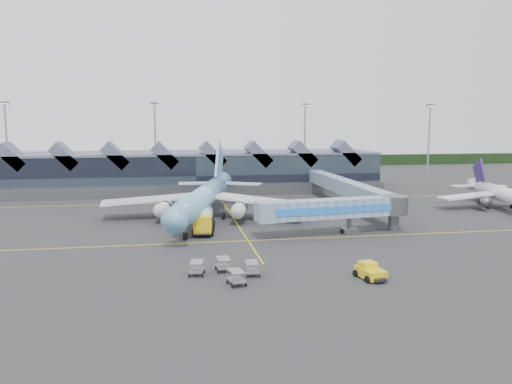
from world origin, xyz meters
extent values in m
plane|color=#2D2D30|center=(0.00, 0.00, 0.00)|extent=(260.00, 260.00, 0.00)
cube|color=gold|center=(0.00, -8.00, 0.01)|extent=(120.00, 0.25, 0.01)
cube|color=gold|center=(0.00, 28.00, 0.01)|extent=(120.00, 0.25, 0.01)
cube|color=gold|center=(0.00, 10.00, 0.01)|extent=(0.25, 60.00, 0.01)
cube|color=black|center=(0.00, 110.00, 2.00)|extent=(260.00, 4.00, 4.00)
cube|color=black|center=(-5.00, 48.00, 4.50)|extent=(90.00, 20.00, 9.00)
cube|color=slate|center=(-5.00, 48.00, 9.20)|extent=(90.00, 20.00, 0.60)
cube|color=#4F5256|center=(-5.00, 37.00, 1.30)|extent=(90.00, 2.50, 2.60)
cube|color=slate|center=(-45.00, 41.00, 9.30)|extent=(6.43, 6.00, 6.43)
cube|color=slate|center=(-34.00, 41.00, 9.30)|extent=(6.43, 6.00, 6.43)
cube|color=slate|center=(-23.00, 41.00, 9.30)|extent=(6.43, 6.00, 6.43)
cube|color=slate|center=(-12.00, 41.00, 9.30)|extent=(6.43, 6.00, 6.43)
cube|color=slate|center=(-1.00, 41.00, 9.30)|extent=(6.43, 6.00, 6.43)
cube|color=slate|center=(10.00, 41.00, 9.30)|extent=(6.43, 6.00, 6.43)
cube|color=slate|center=(21.00, 41.00, 9.30)|extent=(6.43, 6.00, 6.43)
cube|color=slate|center=(32.00, 41.00, 9.30)|extent=(6.43, 6.00, 6.43)
cylinder|color=gray|center=(-55.00, 70.00, 11.00)|extent=(0.56, 0.56, 22.00)
cube|color=#4F5256|center=(-55.00, 70.00, 22.00)|extent=(2.40, 0.50, 0.90)
cylinder|color=gray|center=(-15.00, 72.00, 11.00)|extent=(0.56, 0.56, 22.00)
cube|color=#4F5256|center=(-15.00, 72.00, 22.00)|extent=(2.40, 0.50, 0.90)
cylinder|color=gray|center=(30.00, 72.00, 11.00)|extent=(0.56, 0.56, 22.00)
cube|color=#4F5256|center=(30.00, 72.00, 22.00)|extent=(2.40, 0.50, 0.90)
cylinder|color=gray|center=(70.00, 70.00, 11.00)|extent=(0.56, 0.56, 22.00)
cube|color=#4F5256|center=(70.00, 70.00, 22.00)|extent=(2.40, 0.50, 0.90)
cylinder|color=#68A5D3|center=(-5.22, 8.10, 4.05)|extent=(11.31, 30.41, 3.76)
cone|color=#68A5D3|center=(-9.72, -9.16, 4.05)|extent=(4.95, 6.00, 3.76)
cube|color=black|center=(-9.88, -9.79, 4.84)|extent=(1.47, 0.68, 0.48)
cone|color=#68A5D3|center=(-0.51, 26.20, 4.33)|extent=(5.39, 7.68, 3.76)
cube|color=silver|center=(-14.20, 11.75, 3.40)|extent=(17.38, 6.66, 1.24)
cube|color=silver|center=(4.39, 6.90, 3.40)|extent=(17.43, 13.96, 1.24)
cylinder|color=silver|center=(-11.97, 7.61, 2.46)|extent=(3.57, 5.64, 2.33)
cylinder|color=silver|center=(0.43, 4.38, 2.46)|extent=(3.57, 5.64, 2.33)
cube|color=#68A5D3|center=(-0.95, 24.51, 8.25)|extent=(2.85, 9.42, 10.35)
cube|color=silver|center=(-5.31, 26.10, 4.33)|extent=(7.86, 3.13, 0.25)
cube|color=silver|center=(3.64, 23.77, 4.33)|extent=(8.33, 6.42, 0.25)
cylinder|color=#4F5256|center=(-8.84, -5.79, 1.09)|extent=(0.28, 0.28, 2.17)
cylinder|color=#4F5256|center=(-7.98, 10.17, 1.09)|extent=(0.28, 0.28, 2.17)
cylinder|color=#4F5256|center=(-1.80, 8.56, 1.09)|extent=(0.28, 0.28, 2.17)
cylinder|color=black|center=(-8.84, -5.79, 0.39)|extent=(0.78, 1.46, 1.39)
cylinder|color=silver|center=(52.79, 9.26, 3.00)|extent=(6.14, 19.68, 2.78)
cone|color=silver|center=(54.88, 21.05, 3.21)|extent=(3.52, 4.87, 2.78)
cube|color=silver|center=(46.53, 11.28, 2.52)|extent=(11.97, 5.19, 0.93)
cylinder|color=#4F5256|center=(48.27, 8.65, 1.82)|extent=(2.28, 3.59, 1.73)
cube|color=#2C1B53|center=(54.68, 19.96, 5.79)|extent=(1.50, 6.23, 6.79)
cube|color=silver|center=(51.64, 20.78, 3.21)|extent=(5.43, 2.31, 0.23)
cube|color=silver|center=(57.82, 19.68, 3.21)|extent=(5.64, 3.94, 0.23)
cylinder|color=#4F5256|center=(50.60, 10.50, 0.81)|extent=(0.26, 0.26, 1.61)
cylinder|color=#4F5256|center=(55.27, 9.67, 0.81)|extent=(0.26, 0.26, 1.61)
cube|color=#6784AB|center=(13.00, -6.43, 4.06)|extent=(19.40, 5.20, 2.78)
cube|color=blue|center=(13.18, -7.91, 4.06)|extent=(19.06, 2.46, 1.15)
cube|color=#6784AB|center=(2.53, -7.72, 4.06)|extent=(2.85, 3.35, 2.88)
cylinder|color=#4F5256|center=(15.86, -6.08, 2.03)|extent=(0.67, 0.67, 4.06)
cube|color=#4F5256|center=(15.86, -6.08, 0.43)|extent=(2.52, 2.19, 0.86)
cylinder|color=black|center=(14.90, -6.20, 0.34)|extent=(0.49, 0.90, 0.86)
cylinder|color=black|center=(16.81, -5.96, 0.34)|extent=(0.49, 0.90, 0.86)
cylinder|color=#4F5256|center=(23.47, -5.14, 4.06)|extent=(4.22, 4.22, 2.88)
cylinder|color=#4F5256|center=(23.47, -5.14, 2.03)|extent=(1.73, 1.73, 4.06)
cube|color=black|center=(-5.81, -0.87, 0.82)|extent=(3.80, 10.13, 0.55)
cube|color=gold|center=(-6.26, -4.58, 1.98)|extent=(2.91, 2.72, 2.42)
cube|color=black|center=(-6.36, -5.45, 2.53)|extent=(2.42, 0.45, 1.10)
cylinder|color=silver|center=(-5.65, 0.44, 2.31)|extent=(3.27, 6.63, 2.53)
sphere|color=silver|center=(-5.27, 3.60, 2.31)|extent=(2.42, 2.42, 2.42)
sphere|color=silver|center=(-6.03, -2.72, 2.31)|extent=(2.42, 2.42, 2.42)
cylinder|color=black|center=(-7.57, -3.98, 0.55)|extent=(0.51, 1.14, 1.10)
cylinder|color=black|center=(-4.84, -4.31, 0.55)|extent=(0.51, 1.14, 1.10)
cylinder|color=black|center=(-7.10, -0.16, 0.55)|extent=(0.51, 1.14, 1.10)
cylinder|color=black|center=(-4.38, -0.49, 0.55)|extent=(0.51, 1.14, 1.10)
cylinder|color=black|center=(-6.77, 2.57, 0.55)|extent=(0.51, 1.14, 1.10)
cylinder|color=black|center=(-4.05, 2.24, 0.55)|extent=(0.51, 1.14, 1.10)
cube|color=gold|center=(10.41, -27.45, 0.67)|extent=(2.75, 3.81, 0.96)
cube|color=gold|center=(10.30, -26.88, 1.40)|extent=(2.00, 1.85, 0.67)
cube|color=black|center=(10.77, -29.24, 0.43)|extent=(1.47, 1.02, 0.29)
cylinder|color=black|center=(9.55, -28.80, 0.39)|extent=(0.43, 0.81, 0.77)
cylinder|color=black|center=(11.72, -28.37, 0.39)|extent=(0.43, 0.81, 0.77)
cylinder|color=black|center=(9.10, -26.53, 0.39)|extent=(0.43, 0.81, 0.77)
cylinder|color=black|center=(11.27, -26.10, 0.39)|extent=(0.43, 0.81, 0.77)
cube|color=gray|center=(-5.05, -22.12, 0.55)|extent=(1.56, 2.31, 0.15)
cube|color=gray|center=(-5.05, -22.12, 1.51)|extent=(1.56, 2.31, 0.08)
cylinder|color=black|center=(-4.35, -21.26, 0.18)|extent=(0.15, 0.37, 0.36)
cube|color=gray|center=(-2.09, -24.23, 0.55)|extent=(1.48, 2.26, 0.15)
cube|color=gray|center=(-2.09, -24.23, 1.51)|extent=(1.48, 2.26, 0.08)
cylinder|color=black|center=(-1.31, -23.44, 0.18)|extent=(0.13, 0.37, 0.36)
cube|color=gray|center=(-8.10, -23.03, 0.55)|extent=(1.79, 2.43, 0.15)
cube|color=gray|center=(-8.10, -23.03, 1.51)|extent=(1.79, 2.43, 0.08)
cylinder|color=black|center=(-7.21, -22.38, 0.18)|extent=(0.18, 0.38, 0.36)
cube|color=gray|center=(-4.20, -27.18, 0.55)|extent=(1.86, 2.47, 0.15)
cube|color=gray|center=(-4.20, -27.18, 1.51)|extent=(1.86, 2.47, 0.08)
cylinder|color=black|center=(-3.64, -26.23, 0.18)|extent=(0.20, 0.38, 0.36)
camera|label=1|loc=(-10.64, -76.95, 16.87)|focal=35.00mm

